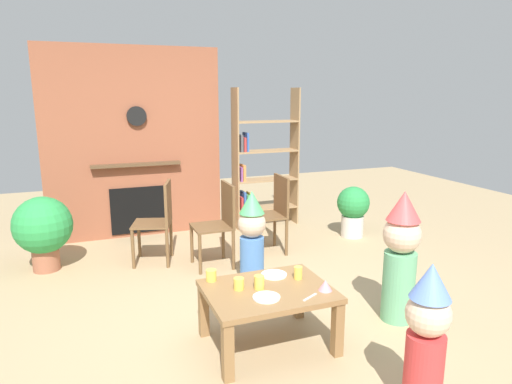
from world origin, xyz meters
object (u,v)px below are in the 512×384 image
child_by_the_chairs (252,238)px  dining_chair_right (274,209)px  coffee_table (268,298)px  paper_cup_far_left (239,284)px  paper_cup_center (211,275)px  dining_chair_middle (220,219)px  paper_plate_front (266,297)px  potted_plant_short (43,228)px  paper_cup_near_right (259,282)px  dining_chair_left (160,217)px  bookshelf (261,165)px  paper_cup_near_left (298,273)px  birthday_cake_slice (325,285)px  potted_plant_tall (353,208)px  paper_plate_rear (274,275)px  child_with_cone_hat (427,336)px  child_in_pink (401,253)px

child_by_the_chairs → dining_chair_right: bearing=159.5°
coffee_table → paper_cup_far_left: size_ratio=10.56×
paper_cup_center → dining_chair_middle: 1.46m
child_by_the_chairs → dining_chair_right: size_ratio=1.06×
paper_plate_front → potted_plant_short: (-1.55, 2.33, 0.01)m
paper_cup_near_right → dining_chair_left: bearing=101.1°
bookshelf → paper_cup_near_left: bearing=-106.1°
paper_plate_front → dining_chair_left: 2.16m
birthday_cake_slice → potted_plant_tall: 2.75m
birthday_cake_slice → paper_plate_rear: bearing=121.5°
child_with_cone_hat → child_in_pink: size_ratio=0.85×
paper_cup_near_left → paper_cup_center: size_ratio=1.12×
paper_cup_near_left → child_with_cone_hat: bearing=-75.5°
bookshelf → potted_plant_tall: (0.93, -0.90, -0.49)m
paper_cup_far_left → potted_plant_tall: bearing=41.2°
paper_cup_near_left → paper_plate_front: size_ratio=0.50×
child_by_the_chairs → dining_chair_right: (0.60, 0.87, 0.01)m
paper_cup_far_left → child_in_pink: bearing=-3.8°
coffee_table → paper_plate_rear: size_ratio=4.47×
potted_plant_tall → paper_cup_far_left: bearing=-138.8°
paper_cup_near_right → dining_chair_right: size_ratio=0.11×
coffee_table → paper_cup_center: (-0.34, 0.29, 0.12)m
paper_cup_near_right → paper_plate_rear: (0.20, 0.19, -0.04)m
child_with_cone_hat → dining_chair_left: 3.14m
dining_chair_middle → paper_plate_front: bearing=83.2°
birthday_cake_slice → dining_chair_left: bearing=110.7°
paper_cup_far_left → potted_plant_tall: (2.23, 1.95, -0.11)m
dining_chair_right → dining_chair_middle: bearing=16.5°
paper_cup_center → child_in_pink: child_in_pink is taller
bookshelf → child_in_pink: 2.95m
bookshelf → birthday_cake_slice: size_ratio=19.00×
potted_plant_tall → child_with_cone_hat: bearing=-116.0°
bookshelf → potted_plant_tall: bearing=-44.2°
paper_plate_rear → potted_plant_short: size_ratio=0.26×
paper_cup_near_left → potted_plant_tall: bearing=47.9°
paper_cup_center → birthday_cake_slice: paper_cup_center is taller
dining_chair_right → potted_plant_short: 2.49m
paper_cup_near_left → dining_chair_left: (-0.73, 1.90, 0.02)m
paper_cup_near_right → child_by_the_chairs: 1.01m
birthday_cake_slice → paper_plate_front: bearing=175.4°
paper_plate_rear → dining_chair_left: size_ratio=0.22×
paper_cup_near_left → paper_plate_rear: size_ratio=0.48×
paper_cup_center → child_with_cone_hat: bearing=-54.7°
child_with_cone_hat → dining_chair_left: (-1.00, 2.98, 0.02)m
bookshelf → coffee_table: 3.16m
dining_chair_left → child_with_cone_hat: bearing=125.7°
paper_cup_center → child_in_pink: size_ratio=0.08×
paper_cup_near_left → child_in_pink: size_ratio=0.09×
paper_cup_center → dining_chair_right: bearing=52.9°
paper_cup_near_right → child_in_pink: child_in_pink is taller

